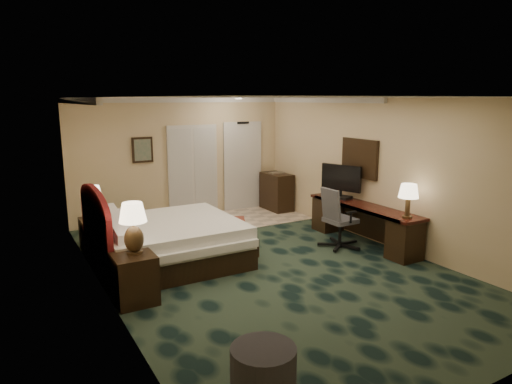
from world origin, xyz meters
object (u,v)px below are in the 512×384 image
bed_bench (233,237)px  desk (363,224)px  nightstand_near (134,278)px  lamp_near (133,228)px  desk_chair (341,217)px  lamp_far (94,202)px  minibar (277,192)px  ottoman (263,370)px  nightstand_far (94,234)px  tv (341,182)px  bed (170,242)px

bed_bench → desk: 2.45m
nightstand_near → desk: (4.42, 0.39, 0.04)m
lamp_near → desk_chair: (3.86, 0.39, -0.45)m
lamp_far → bed_bench: 2.57m
bed_bench → minibar: bearing=68.3°
bed_bench → ottoman: bearing=-88.3°
ottoman → desk: size_ratio=0.24×
lamp_far → bed_bench: bearing=-30.0°
lamp_near → ottoman: bearing=-79.4°
nightstand_far → desk: size_ratio=0.22×
nightstand_near → desk_chair: bearing=6.2°
minibar → desk_chair: bearing=-99.8°
lamp_near → minibar: bearing=37.8°
desk → ottoman: bearing=-143.2°
lamp_near → bed_bench: (2.10, 1.23, -0.78)m
lamp_far → desk_chair: size_ratio=0.54×
ottoman → desk_chair: 4.50m
lamp_far → tv: 4.68m
bed_bench → nightstand_near: bearing=-124.5°
lamp_far → minibar: 4.56m
bed → desk: size_ratio=0.86×
desk → tv: bearing=89.1°
lamp_near → desk_chair: 3.91m
bed → bed_bench: (1.22, 0.07, -0.12)m
bed → bed_bench: bearing=3.2°
lamp_near → ottoman: (0.48, -2.56, -0.79)m
nightstand_far → lamp_near: bearing=-88.2°
lamp_near → tv: tv is taller
bed → nightstand_near: (-0.92, -1.20, -0.02)m
bed_bench → tv: bearing=19.9°
bed → nightstand_near: bed is taller
nightstand_far → desk_chair: (3.94, -2.11, 0.28)m
desk_chair → minibar: size_ratio=1.24×
nightstand_far → lamp_far: lamp_far is taller
nightstand_far → lamp_near: 2.60m
lamp_near → tv: bearing=13.2°
lamp_near → minibar: size_ratio=0.76×
nightstand_far → bed: bearing=-54.3°
bed → desk: bearing=-13.0°
lamp_near → bed_bench: lamp_near is taller
ottoman → bed: bearing=83.9°
desk → minibar: 3.04m
nightstand_far → minibar: size_ratio=0.63×
lamp_near → desk: size_ratio=0.27×
lamp_near → bed_bench: size_ratio=0.52×
nightstand_near → nightstand_far: nightstand_near is taller
ottoman → bed_bench: bearing=66.9°
desk_chair → minibar: desk_chair is taller
nightstand_near → lamp_far: (-0.02, 2.51, 0.54)m
bed → ottoman: bearing=-96.1°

